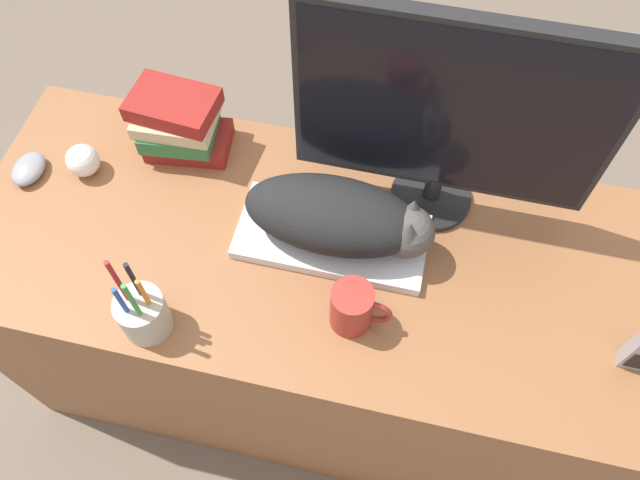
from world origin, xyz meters
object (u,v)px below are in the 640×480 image
at_px(keyboard, 332,237).
at_px(coffee_mug, 353,308).
at_px(cat, 342,217).
at_px(monitor, 452,117).
at_px(baseball, 83,160).
at_px(pen_cup, 143,313).
at_px(computer_mouse, 28,169).
at_px(book_stack, 180,123).

relative_size(keyboard, coffee_mug, 3.32).
height_order(cat, monitor, monitor).
bearing_deg(baseball, coffee_mug, -18.95).
distance_m(cat, pen_cup, 0.42).
distance_m(keyboard, monitor, 0.34).
relative_size(computer_mouse, baseball, 1.29).
distance_m(monitor, baseball, 0.79).
bearing_deg(baseball, monitor, 6.97).
xyz_separation_m(monitor, baseball, (-0.75, -0.09, -0.23)).
distance_m(monitor, book_stack, 0.59).
height_order(keyboard, coffee_mug, coffee_mug).
bearing_deg(monitor, keyboard, -141.83).
distance_m(pen_cup, book_stack, 0.44).
height_order(computer_mouse, baseball, baseball).
xyz_separation_m(monitor, coffee_mug, (-0.11, -0.31, -0.21)).
relative_size(pen_cup, book_stack, 1.10).
distance_m(keyboard, pen_cup, 0.40).
relative_size(keyboard, monitor, 0.67).
bearing_deg(baseball, computer_mouse, -163.11).
xyz_separation_m(computer_mouse, book_stack, (0.31, 0.15, 0.06)).
bearing_deg(coffee_mug, baseball, 161.05).
relative_size(keyboard, cat, 1.03).
xyz_separation_m(keyboard, cat, (0.02, 0.00, 0.08)).
distance_m(coffee_mug, book_stack, 0.57).
xyz_separation_m(pen_cup, baseball, (-0.27, 0.32, -0.02)).
relative_size(coffee_mug, book_stack, 0.56).
height_order(coffee_mug, pen_cup, pen_cup).
bearing_deg(cat, pen_cup, -140.51).
bearing_deg(coffee_mug, keyboard, 114.56).
height_order(monitor, baseball, monitor).
bearing_deg(cat, book_stack, 156.90).
height_order(computer_mouse, coffee_mug, coffee_mug).
height_order(computer_mouse, pen_cup, pen_cup).
bearing_deg(book_stack, computer_mouse, -153.78).
distance_m(coffee_mug, pen_cup, 0.39).
xyz_separation_m(baseball, book_stack, (0.19, 0.12, 0.04)).
xyz_separation_m(monitor, book_stack, (-0.56, 0.02, -0.19)).
distance_m(baseball, book_stack, 0.23).
relative_size(keyboard, pen_cup, 1.69).
relative_size(monitor, book_stack, 2.80).
height_order(cat, coffee_mug, cat).
xyz_separation_m(computer_mouse, coffee_mug, (0.76, -0.19, 0.04)).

